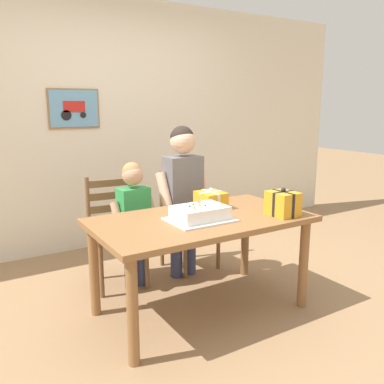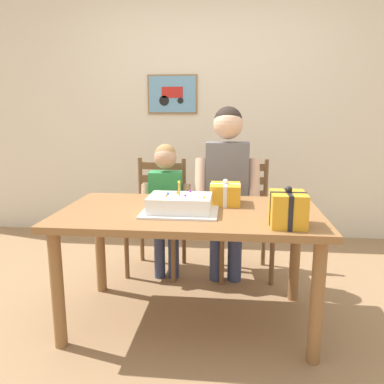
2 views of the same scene
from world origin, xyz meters
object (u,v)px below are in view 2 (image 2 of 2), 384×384
gift_box_red_large (225,194)px  dining_table (190,225)px  birthday_cake (180,205)px  child_older (227,178)px  gift_box_beside_cake (288,209)px  chair_left (158,215)px  child_younger (166,199)px  chair_right (244,217)px

gift_box_red_large → dining_table: bearing=-138.1°
birthday_cake → child_older: (0.26, 0.69, 0.04)m
dining_table → birthday_cake: 0.16m
gift_box_beside_cake → gift_box_red_large: bearing=126.3°
gift_box_beside_cake → chair_left: gift_box_beside_cake is taller
gift_box_beside_cake → child_older: child_older is taller
dining_table → child_younger: bearing=112.1°
dining_table → chair_right: bearing=66.0°
chair_right → child_older: (-0.14, -0.17, 0.35)m
birthday_cake → dining_table: bearing=51.3°
birthday_cake → chair_right: (0.40, 0.86, -0.30)m
birthday_cake → child_older: size_ratio=0.33×
gift_box_beside_cake → chair_right: 1.12m
dining_table → gift_box_red_large: 0.32m
birthday_cake → child_younger: bearing=106.5°
child_older → chair_left: bearing=163.3°
dining_table → gift_box_beside_cake: (0.54, -0.26, 0.18)m
birthday_cake → gift_box_red_large: birthday_cake is taller
birthday_cake → chair_left: bearing=109.5°
chair_left → dining_table: bearing=-66.0°
gift_box_beside_cake → child_older: (-0.32, 0.89, 0.01)m
child_older → dining_table: bearing=-108.8°
gift_box_red_large → child_younger: (-0.46, 0.44, -0.14)m
chair_right → child_older: child_older is taller
chair_left → chair_right: size_ratio=1.00×
gift_box_red_large → gift_box_beside_cake: (0.33, -0.45, 0.02)m
child_younger → birthday_cake: bearing=-73.5°
chair_left → child_younger: bearing=-59.3°
chair_left → chair_right: same height
gift_box_red_large → chair_right: 0.70m
chair_left → chair_right: 0.71m
dining_table → chair_left: bearing=114.0°
gift_box_red_large → gift_box_beside_cake: size_ratio=1.03×
child_older → child_younger: child_older is taller
chair_right → child_younger: 0.65m
chair_left → child_younger: size_ratio=0.87×
dining_table → chair_left: chair_left is taller
dining_table → gift_box_red_large: (0.21, 0.19, 0.16)m
gift_box_red_large → gift_box_beside_cake: bearing=-53.7°
chair_left → child_older: size_ratio=0.69×
child_older → gift_box_beside_cake: bearing=-70.0°
dining_table → child_older: bearing=71.2°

